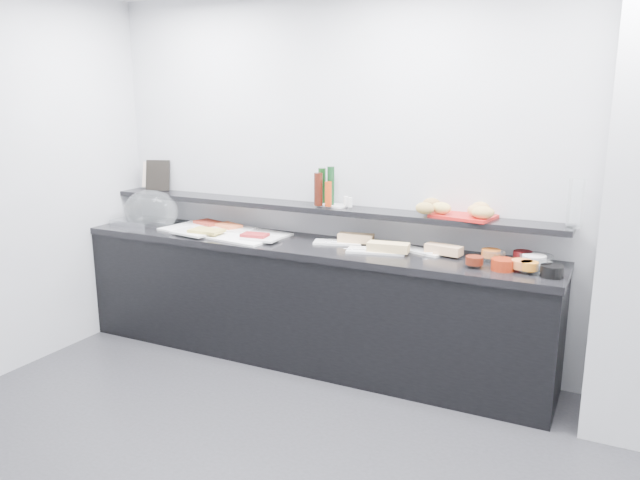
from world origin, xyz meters
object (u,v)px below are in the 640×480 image
at_px(sandwich_plate_mid, 376,251).
at_px(condiment_tray, 332,205).
at_px(cloche_base, 138,222).
at_px(carafe, 576,204).
at_px(bread_tray, 463,216).
at_px(framed_print, 158,175).

bearing_deg(sandwich_plate_mid, condiment_tray, 140.12).
height_order(cloche_base, sandwich_plate_mid, cloche_base).
bearing_deg(sandwich_plate_mid, carafe, -4.18).
relative_size(bread_tray, carafe, 1.32).
relative_size(framed_print, condiment_tray, 1.13).
bearing_deg(cloche_base, sandwich_plate_mid, 0.64).
xyz_separation_m(sandwich_plate_mid, condiment_tray, (-0.44, 0.22, 0.25)).
distance_m(sandwich_plate_mid, framed_print, 2.15).
height_order(sandwich_plate_mid, framed_print, framed_print).
bearing_deg(condiment_tray, cloche_base, -166.74).
relative_size(sandwich_plate_mid, carafe, 1.33).
bearing_deg(framed_print, carafe, -19.27).
bearing_deg(carafe, condiment_tray, 179.36).
relative_size(framed_print, bread_tray, 0.66).
distance_m(bread_tray, carafe, 0.70).
bearing_deg(cloche_base, bread_tray, 5.21).
distance_m(framed_print, condiment_tray, 1.67).
bearing_deg(condiment_tray, carafe, 5.23).
bearing_deg(framed_print, bread_tray, -19.20).
distance_m(sandwich_plate_mid, bread_tray, 0.63).
distance_m(sandwich_plate_mid, carafe, 1.30).
xyz_separation_m(sandwich_plate_mid, bread_tray, (0.53, 0.21, 0.25)).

